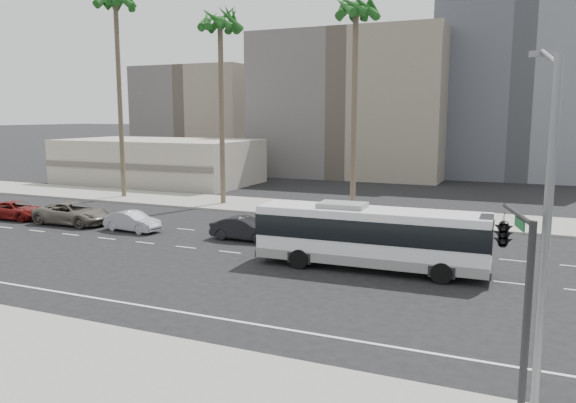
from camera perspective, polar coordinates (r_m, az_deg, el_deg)
The scene contains 18 objects.
ground at distance 30.29m, azimuth 4.11°, elevation -6.24°, with size 700.00×700.00×0.00m, color black.
sidewalk_north at distance 44.86m, azimuth 10.72°, elevation -1.33°, with size 120.00×7.00×0.15m, color gray.
sidewalk_south at distance 17.34m, azimuth -14.14°, elevation -18.12°, with size 120.00×7.00×0.15m, color gray.
commercial_low at distance 66.90m, azimuth -12.97°, elevation 3.99°, with size 22.00×12.16×5.00m.
midrise_beige_west at distance 75.79m, azimuth 7.00°, elevation 9.60°, with size 24.00×18.00×18.00m, color #68625D.
midrise_gray_center at distance 79.80m, azimuth 22.78°, elevation 11.83°, with size 20.00×20.00×26.00m, color #575A63.
midrise_beige_far at distance 91.08m, azimuth -8.12°, elevation 8.49°, with size 18.00×16.00×15.00m, color #68625D.
civic_tower at distance 279.58m, azimuth 21.71°, elevation 14.55°, with size 42.00×42.00×129.00m.
city_bus at distance 28.99m, azimuth 8.34°, elevation -3.41°, with size 11.76×2.98×3.36m.
car_a at distance 35.61m, azimuth -4.37°, elevation -2.77°, with size 4.40×1.53×1.45m, color black.
car_b at distance 39.63m, azimuth -15.44°, elevation -1.94°, with size 4.12×1.44×1.36m, color #93959C.
car_c at distance 43.43m, azimuth -20.89°, elevation -1.12°, with size 5.79×2.67×1.61m, color #645D53.
car_d at distance 47.33m, azimuth -25.79°, elevation -0.79°, with size 4.91×2.27×1.37m, color maroon.
streetlight_corner at distance 15.80m, azimuth 24.60°, elevation -0.47°, with size 0.87×4.60×9.78m.
traffic_signal at distance 16.72m, azimuth 21.17°, elevation -3.25°, with size 2.53×3.45×5.43m.
palm_near at distance 44.39m, azimuth 6.88°, elevation 18.34°, with size 5.00×5.00×16.84m.
palm_mid at distance 49.81m, azimuth -6.88°, elevation 17.14°, with size 5.45×5.45×16.81m.
palm_far at distance 56.27m, azimuth -17.04°, elevation 18.53°, with size 5.68×5.68×19.51m.
Camera 1 is at (9.66, -27.62, 7.84)m, focal length 35.18 mm.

